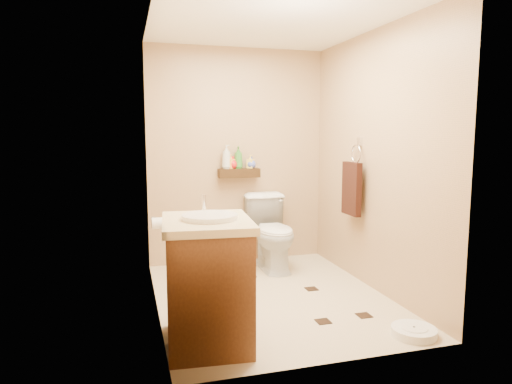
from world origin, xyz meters
name	(u,v)px	position (x,y,z in m)	size (l,w,h in m)	color
ground	(271,297)	(0.00, 0.00, 0.00)	(2.50, 2.50, 0.00)	#C4AE8F
wall_back	(237,156)	(0.00, 1.25, 1.20)	(2.00, 0.04, 2.40)	tan
wall_front	(335,176)	(0.00, -1.25, 1.20)	(2.00, 0.04, 2.40)	tan
wall_left	(154,166)	(-1.00, 0.00, 1.20)	(0.04, 2.50, 2.40)	tan
wall_right	(374,161)	(1.00, 0.00, 1.20)	(0.04, 2.50, 2.40)	tan
ceiling	(272,20)	(0.00, 0.00, 2.40)	(2.00, 2.50, 0.02)	white
wall_shelf	(239,173)	(0.00, 1.17, 1.02)	(0.46, 0.14, 0.10)	#33210E
floor_accents	(278,297)	(0.06, -0.03, 0.00)	(1.29, 1.37, 0.01)	black
toilet	(272,232)	(0.28, 0.83, 0.40)	(0.44, 0.78, 0.79)	white
vanity	(208,280)	(-0.70, -0.74, 0.45)	(0.65, 0.77, 1.02)	brown
bathroom_scale	(414,331)	(0.75, -1.05, 0.03)	(0.39, 0.39, 0.07)	white
toilet_brush	(192,252)	(-0.56, 1.07, 0.18)	(0.12, 0.12, 0.52)	#1A6867
towel_ring	(352,186)	(0.91, 0.25, 0.95)	(0.12, 0.30, 0.76)	silver
toilet_paper	(158,223)	(-0.94, 0.65, 0.60)	(0.12, 0.11, 0.12)	white
bottle_a	(226,157)	(-0.14, 1.17, 1.20)	(0.10, 0.10, 0.27)	beige
bottle_b	(231,161)	(-0.09, 1.17, 1.15)	(0.07, 0.07, 0.16)	#FFA335
bottle_c	(233,162)	(-0.07, 1.17, 1.14)	(0.11, 0.11, 0.14)	red
bottle_d	(238,157)	(-0.01, 1.17, 1.19)	(0.10, 0.10, 0.25)	#35822B
bottle_e	(250,161)	(0.13, 1.17, 1.15)	(0.07, 0.07, 0.15)	#FFDC54
bottle_f	(251,162)	(0.14, 1.17, 1.14)	(0.10, 0.10, 0.13)	#5062C9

